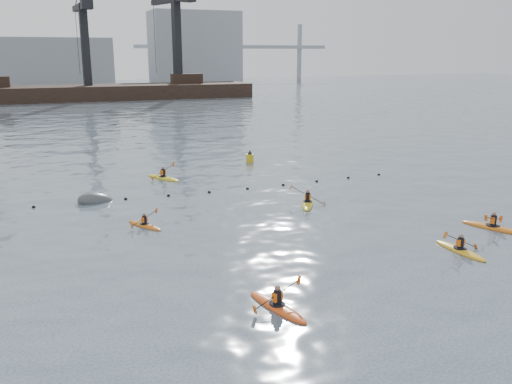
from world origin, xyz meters
The scene contains 12 objects.
ground centered at (0.00, 0.00, 0.00)m, with size 400.00×400.00×0.00m, color #35434E.
float_line centered at (-0.50, 22.53, 0.03)m, with size 33.24×0.73×0.24m.
barge_pier centered at (-0.22, 110.00, 1.89)m, with size 72.00×19.30×29.50m.
skyline centered at (2.23, 150.27, 9.25)m, with size 141.00×28.00×22.00m.
kayaker_0 centered at (-1.81, 3.41, 0.11)m, with size 2.37×3.59×1.25m.
kayaker_1 centered at (9.57, 5.83, 0.10)m, with size 2.39×3.46×1.36m.
kayaker_2 centered at (-4.85, 16.05, 0.09)m, with size 1.90×2.84×1.02m.
kayaker_3 centered at (6.33, 16.83, 0.11)m, with size 2.41×3.52×1.48m.
kayaker_4 centered at (14.00, 8.12, 0.11)m, with size 2.35×3.66×1.26m.
kayaker_5 centered at (-1.17, 28.06, 0.11)m, with size 2.43×3.52×1.35m.
mooring_buoy centered at (-7.01, 22.83, 0.00)m, with size 2.50×1.48×1.25m, color #3F4244.
nav_buoy centered at (7.88, 31.92, 0.39)m, with size 0.71×0.71×1.30m.
Camera 1 is at (-9.90, -14.81, 9.97)m, focal length 38.00 mm.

